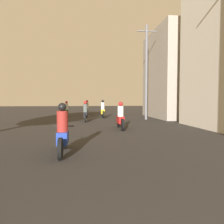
# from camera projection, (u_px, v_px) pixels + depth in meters

# --- Properties ---
(motorcycle_blue) EXTENTS (0.60, 1.98, 1.50)m
(motorcycle_blue) POSITION_uv_depth(u_px,v_px,m) (63.00, 133.00, 6.40)
(motorcycle_blue) COLOR black
(motorcycle_blue) RESTS_ON ground_plane
(motorcycle_red) EXTENTS (0.60, 2.08, 1.50)m
(motorcycle_red) POSITION_uv_depth(u_px,v_px,m) (120.00, 118.00, 11.91)
(motorcycle_red) COLOR black
(motorcycle_red) RESTS_ON ground_plane
(motorcycle_black) EXTENTS (0.60, 2.05, 1.52)m
(motorcycle_black) POSITION_uv_depth(u_px,v_px,m) (85.00, 113.00, 16.26)
(motorcycle_black) COLOR black
(motorcycle_black) RESTS_ON ground_plane
(motorcycle_yellow) EXTENTS (0.60, 1.94, 1.61)m
(motorcycle_yellow) POSITION_uv_depth(u_px,v_px,m) (103.00, 110.00, 19.81)
(motorcycle_yellow) COLOR black
(motorcycle_yellow) RESTS_ON ground_plane
(motorcycle_green) EXTENTS (0.60, 1.88, 1.50)m
(motorcycle_green) POSITION_uv_depth(u_px,v_px,m) (67.00, 110.00, 21.70)
(motorcycle_green) COLOR black
(motorcycle_green) RESTS_ON ground_plane
(motorcycle_silver) EXTENTS (0.60, 1.92, 1.59)m
(motorcycle_silver) POSITION_uv_depth(u_px,v_px,m) (87.00, 109.00, 24.48)
(motorcycle_silver) COLOR black
(motorcycle_silver) RESTS_ON ground_plane
(building_right_far) EXTENTS (5.41, 6.98, 7.83)m
(building_right_far) POSITION_uv_depth(u_px,v_px,m) (182.00, 75.00, 19.99)
(building_right_far) COLOR gray
(building_right_far) RESTS_ON ground_plane
(utility_pole_far) EXTENTS (1.60, 0.20, 7.63)m
(utility_pole_far) POSITION_uv_depth(u_px,v_px,m) (146.00, 71.00, 17.70)
(utility_pole_far) COLOR slate
(utility_pole_far) RESTS_ON ground_plane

